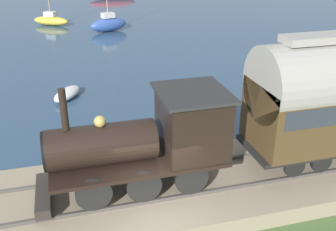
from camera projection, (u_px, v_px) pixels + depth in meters
The scene contains 8 objects.
ground_plane at pixel (161, 224), 12.17m from camera, with size 200.00×200.00×0.00m, color #476033.
harbor_water at pixel (76, 4), 50.55m from camera, with size 80.00×80.00×0.01m.
rail_embankment at pixel (151, 193), 13.12m from camera, with size 4.65×56.00×0.69m.
steam_locomotive at pixel (153, 136), 12.23m from camera, with size 2.37×6.06×3.58m.
sailboat_blue at pixel (108, 24), 35.97m from camera, with size 2.40×3.80×6.91m.
sailboat_yellow at pixel (51, 20), 38.46m from camera, with size 3.03×3.80×7.90m.
rowboat_far_out at pixel (67, 94), 21.37m from camera, with size 2.45×1.96×0.52m.
rowboat_mid_harbor at pixel (265, 90), 22.00m from camera, with size 2.71×2.46×0.40m.
Camera 1 is at (-9.36, 2.33, 8.15)m, focal length 42.00 mm.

